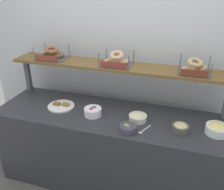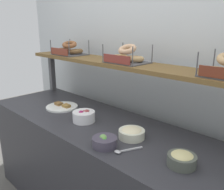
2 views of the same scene
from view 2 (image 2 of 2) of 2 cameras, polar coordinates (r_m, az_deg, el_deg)
name	(u,v)px [view 2 (image 2 of 2)]	position (r m, az deg, el deg)	size (l,w,h in m)	color
back_wall	(148,68)	(2.12, 8.55, 6.24)	(3.49, 0.06, 2.40)	silver
deli_counter	(103,173)	(2.02, -2.13, -18.00)	(2.29, 0.70, 0.85)	#2D2D33
shelf_riser_left	(52,73)	(2.75, -13.94, 5.09)	(0.05, 0.05, 0.40)	#4C4C51
upper_shelf	(127,65)	(1.89, 3.59, 7.18)	(2.25, 0.32, 0.03)	brown
bowl_potato_salad	(132,133)	(1.60, 4.66, -8.91)	(0.17, 0.17, 0.07)	beige
bowl_hummus	(182,159)	(1.36, 16.15, -14.32)	(0.15, 0.15, 0.08)	#4C5248
bowl_veggie_mix	(105,141)	(1.49, -1.77, -10.90)	(0.15, 0.15, 0.07)	#443E4E
bowl_beet_salad	(84,116)	(1.86, -6.64, -4.96)	(0.17, 0.17, 0.09)	white
serving_plate_white	(62,107)	(2.20, -11.66, -2.69)	(0.28, 0.28, 0.04)	white
serving_spoon_near_plate	(124,151)	(1.45, 2.82, -12.97)	(0.09, 0.16, 0.01)	#B7B7BC
bagel_basket_cinnamon_raisin	(69,50)	(2.41, -10.02, 10.41)	(0.31, 0.25, 0.14)	#4C4C51
bagel_basket_plain	(127,57)	(1.87, 3.49, 8.99)	(0.31, 0.25, 0.15)	#4C4C51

